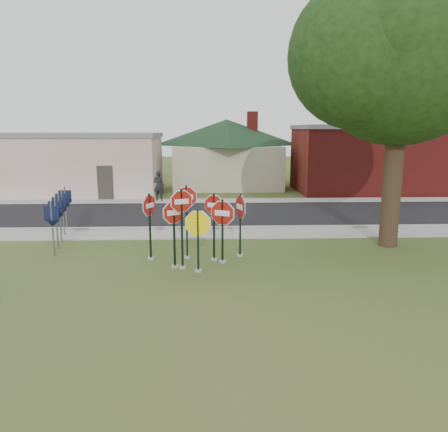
{
  "coord_description": "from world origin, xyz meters",
  "views": [
    {
      "loc": [
        0.51,
        -12.74,
        4.47
      ],
      "look_at": [
        1.05,
        2.0,
        1.52
      ],
      "focal_mm": 35.0,
      "sensor_mm": 36.0,
      "label": 1
    }
  ],
  "objects_px": {
    "oak_tree": "(402,49)",
    "pedestrian": "(159,186)",
    "stop_sign_center": "(182,218)",
    "stop_sign_yellow": "(198,233)",
    "stop_sign_left": "(174,225)"
  },
  "relations": [
    {
      "from": "stop_sign_yellow",
      "to": "stop_sign_left",
      "type": "xyz_separation_m",
      "value": [
        -0.78,
        0.46,
        0.16
      ]
    },
    {
      "from": "stop_sign_center",
      "to": "stop_sign_yellow",
      "type": "distance_m",
      "value": 0.76
    },
    {
      "from": "oak_tree",
      "to": "stop_sign_left",
      "type": "bearing_deg",
      "value": -162.98
    },
    {
      "from": "stop_sign_yellow",
      "to": "oak_tree",
      "type": "xyz_separation_m",
      "value": [
        7.32,
        2.94,
        6.01
      ]
    },
    {
      "from": "stop_sign_center",
      "to": "pedestrian",
      "type": "relative_size",
      "value": 1.47
    },
    {
      "from": "stop_sign_center",
      "to": "oak_tree",
      "type": "relative_size",
      "value": 0.25
    },
    {
      "from": "stop_sign_center",
      "to": "pedestrian",
      "type": "height_order",
      "value": "stop_sign_center"
    },
    {
      "from": "stop_sign_center",
      "to": "oak_tree",
      "type": "height_order",
      "value": "oak_tree"
    },
    {
      "from": "stop_sign_center",
      "to": "stop_sign_left",
      "type": "xyz_separation_m",
      "value": [
        -0.26,
        0.08,
        -0.25
      ]
    },
    {
      "from": "oak_tree",
      "to": "stop_sign_center",
      "type": "bearing_deg",
      "value": -161.91
    },
    {
      "from": "stop_sign_yellow",
      "to": "stop_sign_center",
      "type": "bearing_deg",
      "value": 144.39
    },
    {
      "from": "oak_tree",
      "to": "pedestrian",
      "type": "height_order",
      "value": "oak_tree"
    },
    {
      "from": "pedestrian",
      "to": "oak_tree",
      "type": "bearing_deg",
      "value": 147.56
    },
    {
      "from": "stop_sign_left",
      "to": "pedestrian",
      "type": "relative_size",
      "value": 1.27
    },
    {
      "from": "oak_tree",
      "to": "pedestrian",
      "type": "bearing_deg",
      "value": 132.59
    }
  ]
}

